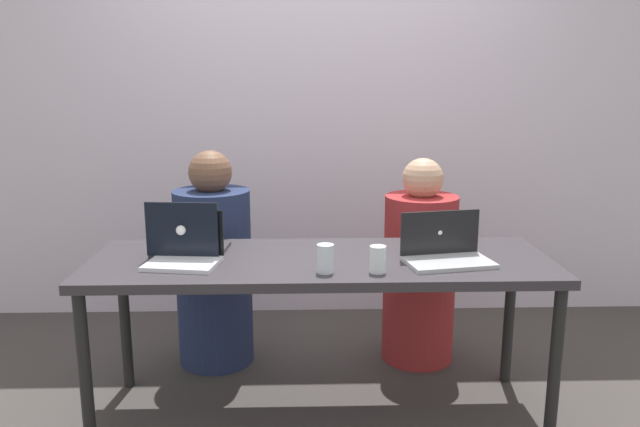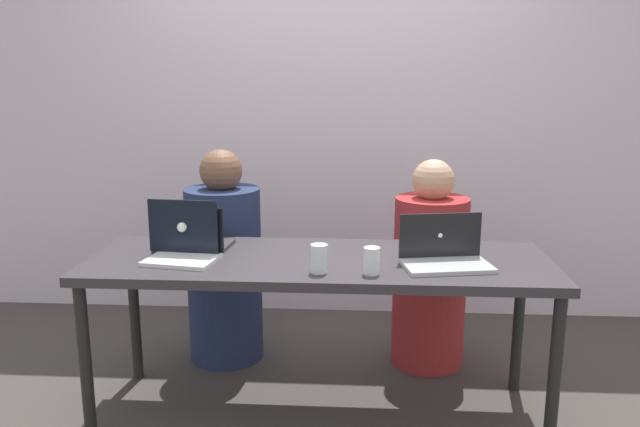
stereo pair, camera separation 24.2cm
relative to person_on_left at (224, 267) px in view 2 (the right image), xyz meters
The scene contains 10 objects.
ground_plane 0.92m from the person_on_left, 46.15° to the right, with size 12.00×12.00×0.00m, color #3D3936.
back_wall 1.19m from the person_on_left, 54.75° to the left, with size 5.10×0.10×2.49m, color silver.
desk 0.79m from the person_on_left, 46.15° to the right, with size 1.96×0.66×0.73m.
person_on_left is the anchor object (origin of this frame).
person_on_right 1.07m from the person_on_left, ahead, with size 0.40×0.40×1.08m.
laptop_front_left 0.67m from the person_on_left, 92.23° to the right, with size 0.32×0.27×0.21m.
laptop_front_right 1.26m from the person_on_left, 31.00° to the right, with size 0.38×0.27×0.20m.
laptop_back_left 0.56m from the person_on_left, 94.15° to the right, with size 0.33×0.30×0.25m.
water_glass_right 1.11m from the person_on_left, 45.27° to the right, with size 0.07×0.07×0.11m.
water_glass_center 0.98m from the person_on_left, 54.03° to the right, with size 0.07×0.07×0.11m.
Camera 2 is at (0.17, -2.55, 1.48)m, focal length 35.00 mm.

